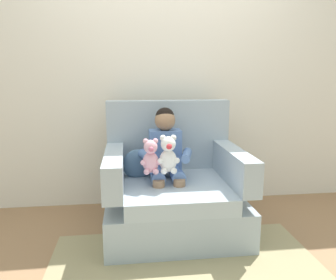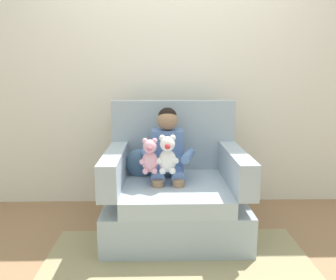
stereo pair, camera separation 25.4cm
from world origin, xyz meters
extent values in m
plane|color=#936D4C|center=(0.00, 0.00, 0.00)|extent=(8.00, 8.00, 0.00)
cube|color=silver|center=(0.00, 0.72, 1.30)|extent=(6.00, 0.10, 2.60)
cube|color=#9EADBC|center=(0.00, 0.00, 0.15)|extent=(1.09, 0.95, 0.31)
cube|color=#A6B6C6|center=(0.00, -0.07, 0.37)|extent=(0.81, 0.81, 0.12)
cube|color=#9EADBC|center=(0.00, 0.40, 0.73)|extent=(1.09, 0.14, 0.62)
cube|color=#9EADBC|center=(-0.47, -0.07, 0.56)|extent=(0.14, 0.81, 0.26)
cube|color=#9EADBC|center=(0.47, -0.07, 0.56)|extent=(0.14, 0.81, 0.26)
cube|color=#597AB7|center=(-0.06, 0.15, 0.65)|extent=(0.26, 0.16, 0.34)
sphere|color=#9E7556|center=(-0.06, 0.15, 0.90)|extent=(0.17, 0.17, 0.17)
sphere|color=black|center=(-0.06, 0.16, 0.93)|extent=(0.16, 0.16, 0.16)
cylinder|color=#597AB7|center=(-0.14, 0.02, 0.48)|extent=(0.11, 0.26, 0.11)
cylinder|color=#9E7556|center=(-0.14, -0.11, 0.33)|extent=(0.09, 0.09, 0.30)
cylinder|color=#597AB7|center=(0.02, 0.02, 0.48)|extent=(0.11, 0.26, 0.11)
cylinder|color=#9E7556|center=(0.02, -0.11, 0.33)|extent=(0.09, 0.09, 0.30)
cylinder|color=#597AB7|center=(-0.22, 0.03, 0.63)|extent=(0.13, 0.27, 0.07)
cylinder|color=#597AB7|center=(0.10, 0.03, 0.63)|extent=(0.13, 0.27, 0.07)
ellipsoid|color=#EAA8BC|center=(-0.20, -0.10, 0.62)|extent=(0.12, 0.10, 0.16)
sphere|color=#EAA8BC|center=(-0.20, -0.11, 0.74)|extent=(0.10, 0.10, 0.10)
sphere|color=#CC6684|center=(-0.20, -0.16, 0.73)|extent=(0.04, 0.04, 0.04)
sphere|color=#EAA8BC|center=(-0.23, -0.10, 0.78)|extent=(0.04, 0.04, 0.04)
sphere|color=#EAA8BC|center=(-0.25, -0.13, 0.62)|extent=(0.04, 0.04, 0.04)
sphere|color=#EAA8BC|center=(-0.23, -0.15, 0.56)|extent=(0.05, 0.05, 0.05)
sphere|color=#EAA8BC|center=(-0.16, -0.10, 0.78)|extent=(0.04, 0.04, 0.04)
sphere|color=#EAA8BC|center=(-0.14, -0.13, 0.62)|extent=(0.04, 0.04, 0.04)
sphere|color=#EAA8BC|center=(-0.16, -0.15, 0.56)|extent=(0.05, 0.05, 0.05)
ellipsoid|color=white|center=(-0.06, -0.10, 0.62)|extent=(0.13, 0.11, 0.18)
sphere|color=white|center=(-0.06, -0.11, 0.76)|extent=(0.11, 0.11, 0.11)
sphere|color=#DB333D|center=(-0.06, -0.16, 0.75)|extent=(0.04, 0.04, 0.04)
sphere|color=white|center=(-0.10, -0.10, 0.80)|extent=(0.05, 0.05, 0.05)
sphere|color=white|center=(-0.13, -0.13, 0.63)|extent=(0.05, 0.05, 0.05)
sphere|color=white|center=(-0.10, -0.15, 0.56)|extent=(0.05, 0.05, 0.05)
sphere|color=white|center=(-0.02, -0.10, 0.80)|extent=(0.05, 0.05, 0.05)
sphere|color=white|center=(0.00, -0.13, 0.63)|extent=(0.05, 0.05, 0.05)
sphere|color=white|center=(-0.03, -0.15, 0.56)|extent=(0.05, 0.05, 0.05)
ellipsoid|color=slate|center=(-0.28, 0.18, 0.53)|extent=(0.26, 0.12, 0.26)
camera|label=1|loc=(-0.37, -2.53, 1.27)|focal=35.55mm
camera|label=2|loc=(-0.12, -2.55, 1.27)|focal=35.55mm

